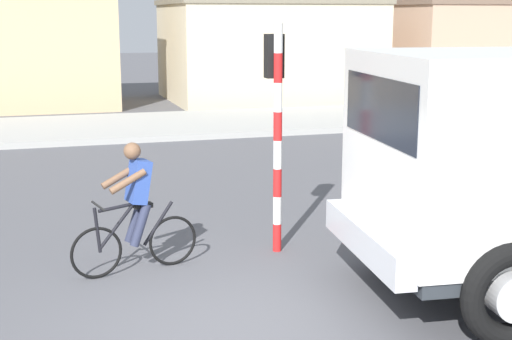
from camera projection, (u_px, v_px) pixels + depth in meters
ground_plane at (231, 333)px, 7.72m from camera, size 120.00×120.00×0.00m
sidewalk_far at (104, 128)px, 21.38m from camera, size 80.00×5.00×0.16m
cyclist at (135, 208)px, 9.42m from camera, size 1.70×0.58×1.72m
traffic_light_pole at (276, 106)px, 10.08m from camera, size 0.24×0.43×3.20m
building_corner_right at (267, 50)px, 28.98m from camera, size 7.92×6.37×3.92m
building_set_back at (478, 47)px, 31.14m from camera, size 7.95×5.76×3.92m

